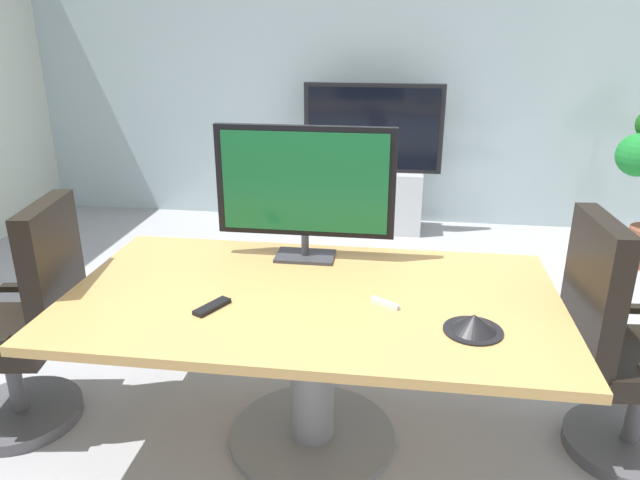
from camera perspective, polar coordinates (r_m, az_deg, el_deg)
ground_plane at (r=3.00m, az=-1.91°, el=-16.91°), size 7.37×7.37×0.00m
wall_back_glass_partition at (r=5.57m, az=3.70°, el=15.71°), size 6.17×0.10×2.72m
conference_table at (r=2.59m, az=-0.78°, el=-8.80°), size 2.06×1.15×0.74m
office_chair_left at (r=3.07m, az=-26.31°, el=-8.24°), size 0.63×0.61×1.09m
office_chair_right at (r=2.88m, az=27.05°, el=-10.37°), size 0.61×0.59×1.09m
tv_monitor at (r=2.77m, az=-1.46°, el=5.25°), size 0.84×0.18×0.64m
wall_display_unit at (r=5.36m, az=4.96°, el=5.51°), size 1.20×0.36×1.31m
conference_phone at (r=2.28m, az=14.51°, el=-7.81°), size 0.22×0.22×0.07m
remote_control at (r=2.42m, az=-10.30°, el=-6.30°), size 0.12×0.17×0.02m
whiteboard_marker at (r=2.42m, az=6.25°, el=-6.03°), size 0.12×0.09×0.02m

